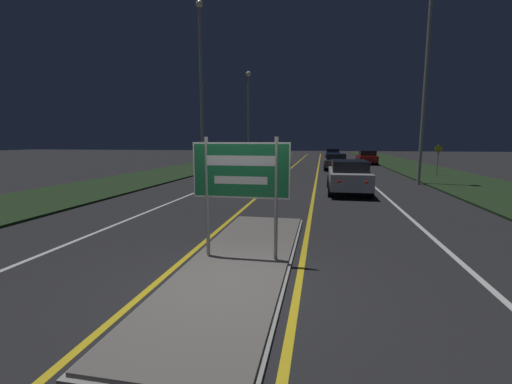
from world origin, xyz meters
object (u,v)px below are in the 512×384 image
Objects in this scene: streetlight_left_far at (248,104)px; car_receding_2 at (367,157)px; streetlight_left_near at (201,76)px; streetlight_right_near at (428,51)px; warning_sign at (438,157)px; highway_sign at (241,176)px; car_receding_0 at (348,176)px; car_receding_3 at (333,154)px; car_approaching_0 at (250,168)px; car_receding_1 at (335,161)px; car_approaching_1 at (279,158)px.

car_receding_2 is at bearing -2.84° from streetlight_left_far.
streetlight_left_far is at bearing 90.49° from streetlight_left_near.
car_receding_2 is at bearing 92.46° from streetlight_right_near.
streetlight_right_near is at bearing -116.03° from warning_sign.
car_receding_2 is 12.24m from warning_sign.
highway_sign is 0.49× the size of car_receding_0.
car_receding_3 is 1.07× the size of car_approaching_0.
car_receding_3 is at bearing 89.79° from car_receding_0.
car_receding_2 is 0.95× the size of car_receding_3.
car_receding_0 is 6.52m from car_approaching_0.
highway_sign is 16.06m from streetlight_right_near.
streetlight_left_near reaches higher than streetlight_right_near.
car_receding_0 reaches higher than car_approaching_0.
streetlight_left_near is 2.47× the size of car_receding_2.
warning_sign is at bearing -75.31° from car_receding_2.
car_receding_3 is (9.32, 8.61, -5.58)m from streetlight_left_far.
car_approaching_0 is (-5.40, 3.65, -0.01)m from car_receding_0.
car_receding_1 is at bearing 37.43° from streetlight_left_near.
highway_sign reaches higher than car_receding_0.
car_receding_2 is (3.27, 20.46, -0.04)m from car_receding_0.
highway_sign is 20.60m from warning_sign.
car_approaching_0 is (3.68, -2.19, -5.78)m from streetlight_left_near.
highway_sign is at bearing -94.05° from car_receding_3.
car_receding_3 is (0.23, 16.98, 0.03)m from car_receding_1.
highway_sign is 0.24× the size of streetlight_left_far.
car_receding_3 is (-3.88, 25.93, -6.23)m from streetlight_right_near.
streetlight_right_near is at bearing -9.11° from streetlight_left_near.
streetlight_right_near is 11.24m from car_approaching_0.
car_receding_0 is 1.03× the size of car_approaching_1.
streetlight_left_near is at bearing 147.22° from car_receding_0.
streetlight_left_far is 2.12× the size of car_approaching_1.
car_receding_0 is at bearing -89.45° from car_receding_1.
streetlight_left_far is 2.16× the size of car_receding_2.
streetlight_left_far is at bearing 127.29° from streetlight_right_near.
car_receding_1 is 0.96× the size of car_approaching_0.
car_approaching_0 is at bearing -157.07° from warning_sign.
streetlight_left_near reaches higher than car_receding_1.
streetlight_right_near is (6.68, 13.62, 5.26)m from highway_sign.
warning_sign reaches higher than car_approaching_0.
highway_sign is 13.82m from car_approaching_0.
warning_sign is (3.10, -11.83, 0.57)m from car_receding_2.
streetlight_left_far is 2.27× the size of car_receding_1.
warning_sign reaches higher than car_receding_3.
car_approaching_1 is at bearing 72.07° from streetlight_left_near.
car_receding_3 is 2.33× the size of warning_sign.
car_receding_3 is (9.19, 23.84, -5.82)m from streetlight_left_near.
car_receding_0 reaches higher than car_receding_3.
car_approaching_1 is (-5.27, 4.53, 0.05)m from car_receding_1.
car_approaching_0 reaches higher than car_approaching_1.
streetlight_right_near is (13.06, -2.10, 0.41)m from streetlight_left_near.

